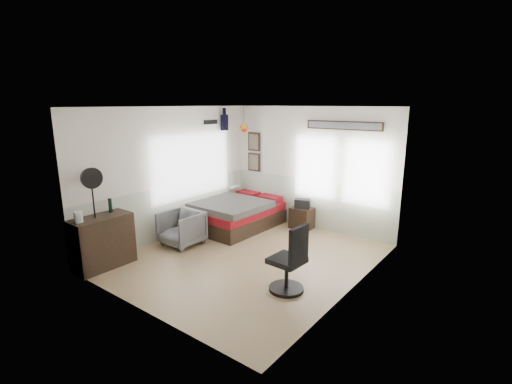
# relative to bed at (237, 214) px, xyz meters

# --- Properties ---
(ground_plane) EXTENTS (4.00, 4.50, 0.01)m
(ground_plane) POSITION_rel_bed_xyz_m (1.28, -1.22, -0.31)
(ground_plane) COLOR tan
(room_shell) EXTENTS (4.02, 4.52, 2.71)m
(room_shell) POSITION_rel_bed_xyz_m (1.20, -1.03, 1.30)
(room_shell) COLOR silver
(room_shell) RESTS_ON ground_plane
(wall_decor) EXTENTS (3.55, 1.32, 1.44)m
(wall_decor) POSITION_rel_bed_xyz_m (0.17, 0.74, 1.79)
(wall_decor) COLOR black
(wall_decor) RESTS_ON room_shell
(bed) EXTENTS (1.47, 2.00, 0.63)m
(bed) POSITION_rel_bed_xyz_m (0.00, 0.00, 0.00)
(bed) COLOR #312318
(bed) RESTS_ON ground_plane
(dresser) EXTENTS (0.48, 1.00, 0.90)m
(dresser) POSITION_rel_bed_xyz_m (-0.46, -3.01, 0.14)
(dresser) COLOR #312318
(dresser) RESTS_ON ground_plane
(armchair) EXTENTS (0.73, 0.75, 0.68)m
(armchair) POSITION_rel_bed_xyz_m (-0.17, -1.49, 0.03)
(armchair) COLOR slate
(armchair) RESTS_ON ground_plane
(nightstand) EXTENTS (0.49, 0.39, 0.48)m
(nightstand) POSITION_rel_bed_xyz_m (1.22, 0.82, -0.07)
(nightstand) COLOR #312318
(nightstand) RESTS_ON ground_plane
(task_chair) EXTENTS (0.53, 0.53, 1.06)m
(task_chair) POSITION_rel_bed_xyz_m (2.57, -1.81, 0.12)
(task_chair) COLOR black
(task_chair) RESTS_ON ground_plane
(kettle) EXTENTS (0.16, 0.14, 0.18)m
(kettle) POSITION_rel_bed_xyz_m (-0.45, -3.38, 0.68)
(kettle) COLOR silver
(kettle) RESTS_ON dresser
(bottle) EXTENTS (0.06, 0.06, 0.25)m
(bottle) POSITION_rel_bed_xyz_m (-0.56, -2.75, 0.72)
(bottle) COLOR black
(bottle) RESTS_ON dresser
(stand_fan) EXTENTS (0.13, 0.35, 0.85)m
(stand_fan) POSITION_rel_bed_xyz_m (-0.47, -3.08, 1.25)
(stand_fan) COLOR black
(stand_fan) RESTS_ON dresser
(black_bag) EXTENTS (0.40, 0.34, 0.20)m
(black_bag) POSITION_rel_bed_xyz_m (1.22, 0.82, 0.27)
(black_bag) COLOR black
(black_bag) RESTS_ON nightstand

